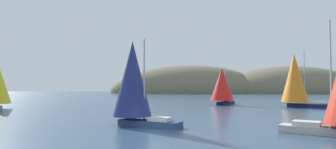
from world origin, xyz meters
TOP-DOWN VIEW (x-y plane):
  - ground_plane at (0.00, 0.00)m, footprint 360.00×360.00m
  - headland_right at (60.00, 135.00)m, footprint 77.95×44.00m
  - headland_center at (5.00, 135.00)m, footprint 85.40×44.00m
  - sailboat_red_spinnaker at (10.58, 35.00)m, footprint 6.41×7.87m
  - sailboat_navy_sail at (-2.07, 4.20)m, footprint 7.41×5.36m
  - sailboat_orange_sail at (22.86, 29.32)m, footprint 8.98×6.02m

SIDE VIEW (x-z plane):
  - ground_plane at x=0.00m, z-range 0.00..0.00m
  - headland_right at x=60.00m, z-range -14.62..14.62m
  - headland_center at x=5.00m, z-range -15.28..15.28m
  - sailboat_red_spinnaker at x=10.58m, z-range 0.16..7.89m
  - sailboat_navy_sail at x=-2.07m, z-range 0.12..8.41m
  - sailboat_orange_sail at x=22.86m, z-range -0.09..10.17m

